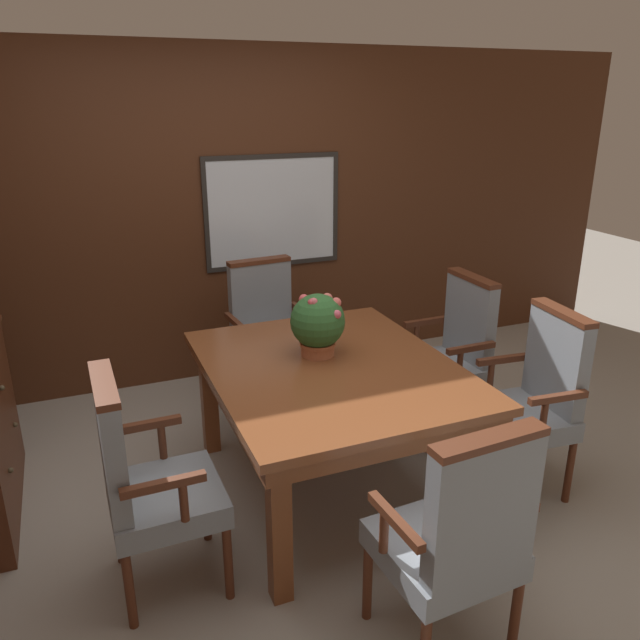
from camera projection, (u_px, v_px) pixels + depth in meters
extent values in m
plane|color=#A39E93|center=(311.00, 505.00, 3.37)|extent=(14.00, 14.00, 0.00)
cube|color=#4C2816|center=(216.00, 219.00, 4.62)|extent=(7.20, 0.06, 2.45)
cube|color=white|center=(273.00, 212.00, 4.73)|extent=(0.99, 0.01, 0.78)
cube|color=#282623|center=(272.00, 156.00, 4.59)|extent=(1.06, 0.02, 0.04)
cube|color=#282623|center=(274.00, 264.00, 4.87)|extent=(1.06, 0.02, 0.03)
cube|color=#282623|center=(206.00, 216.00, 4.54)|extent=(0.04, 0.02, 0.78)
cube|color=#282623|center=(335.00, 207.00, 4.91)|extent=(0.03, 0.02, 0.78)
cube|color=brown|center=(279.00, 530.00, 2.64)|extent=(0.09, 0.09, 0.72)
cube|color=brown|center=(483.00, 476.00, 3.01)|extent=(0.09, 0.09, 0.72)
cube|color=brown|center=(209.00, 398.00, 3.79)|extent=(0.09, 0.09, 0.72)
cube|color=brown|center=(363.00, 371.00, 4.16)|extent=(0.09, 0.09, 0.72)
cube|color=brown|center=(331.00, 380.00, 3.30)|extent=(1.19, 1.47, 0.09)
cube|color=brown|center=(331.00, 369.00, 3.27)|extent=(1.25, 1.53, 0.04)
cylinder|color=#562B19|center=(394.00, 396.00, 4.19)|extent=(0.04, 0.04, 0.38)
cylinder|color=#562B19|center=(428.00, 425.00, 3.82)|extent=(0.04, 0.04, 0.38)
cylinder|color=#562B19|center=(446.00, 386.00, 4.34)|extent=(0.04, 0.04, 0.38)
cylinder|color=#562B19|center=(483.00, 412.00, 3.97)|extent=(0.04, 0.04, 0.38)
cube|color=gray|center=(440.00, 370.00, 4.00)|extent=(0.48, 0.48, 0.11)
cube|color=gray|center=(470.00, 320.00, 3.96)|extent=(0.08, 0.44, 0.52)
cube|color=#562B19|center=(473.00, 278.00, 3.87)|extent=(0.09, 0.44, 0.03)
cylinder|color=#562B19|center=(416.00, 336.00, 4.15)|extent=(0.04, 0.04, 0.19)
cube|color=#562B19|center=(426.00, 322.00, 4.15)|extent=(0.33, 0.04, 0.04)
cylinder|color=#562B19|center=(460.00, 364.00, 3.72)|extent=(0.04, 0.04, 0.19)
cube|color=#562B19|center=(471.00, 348.00, 3.71)|extent=(0.33, 0.04, 0.04)
cylinder|color=#562B19|center=(228.00, 562.00, 2.70)|extent=(0.04, 0.04, 0.38)
cylinder|color=#562B19|center=(206.00, 507.00, 3.06)|extent=(0.04, 0.04, 0.38)
cylinder|color=#562B19|center=(130.00, 590.00, 2.54)|extent=(0.04, 0.04, 0.38)
cylinder|color=#562B19|center=(118.00, 528.00, 2.91)|extent=(0.04, 0.04, 0.38)
cube|color=gray|center=(167.00, 499.00, 2.72)|extent=(0.48, 0.49, 0.11)
cube|color=gray|center=(111.00, 445.00, 2.54)|extent=(0.09, 0.44, 0.52)
cube|color=#562B19|center=(103.00, 384.00, 2.45)|extent=(0.09, 0.44, 0.03)
cylinder|color=#562B19|center=(184.00, 500.00, 2.47)|extent=(0.04, 0.04, 0.19)
cube|color=#562B19|center=(164.00, 485.00, 2.41)|extent=(0.33, 0.04, 0.04)
cylinder|color=#562B19|center=(162.00, 440.00, 2.90)|extent=(0.04, 0.04, 0.19)
cube|color=#562B19|center=(145.00, 425.00, 2.84)|extent=(0.33, 0.04, 0.04)
cylinder|color=#562B19|center=(256.00, 401.00, 4.12)|extent=(0.04, 0.04, 0.38)
cylinder|color=#562B19|center=(313.00, 388.00, 4.30)|extent=(0.04, 0.04, 0.38)
cylinder|color=#562B19|center=(235.00, 377.00, 4.47)|extent=(0.04, 0.04, 0.38)
cylinder|color=#562B19|center=(288.00, 366.00, 4.65)|extent=(0.04, 0.04, 0.38)
cube|color=gray|center=(272.00, 351.00, 4.30)|extent=(0.52, 0.51, 0.11)
cube|color=gray|center=(260.00, 299.00, 4.36)|extent=(0.45, 0.12, 0.52)
cube|color=#562B19|center=(259.00, 261.00, 4.27)|extent=(0.45, 0.12, 0.03)
cylinder|color=#562B19|center=(239.00, 338.00, 4.11)|extent=(0.04, 0.04, 0.19)
cube|color=#562B19|center=(235.00, 322.00, 4.14)|extent=(0.06, 0.33, 0.04)
cylinder|color=#562B19|center=(307.00, 326.00, 4.33)|extent=(0.04, 0.04, 0.19)
cube|color=#562B19|center=(302.00, 311.00, 4.36)|extent=(0.06, 0.33, 0.04)
cylinder|color=#562B19|center=(450.00, 551.00, 2.76)|extent=(0.04, 0.04, 0.38)
cylinder|color=#562B19|center=(368.00, 581.00, 2.59)|extent=(0.04, 0.04, 0.38)
cylinder|color=#562B19|center=(515.00, 618.00, 2.41)|extent=(0.04, 0.04, 0.38)
cube|color=gray|center=(443.00, 549.00, 2.42)|extent=(0.51, 0.50, 0.11)
cube|color=gray|center=(483.00, 510.00, 2.14)|extent=(0.45, 0.10, 0.52)
cube|color=#562B19|center=(490.00, 440.00, 2.05)|extent=(0.45, 0.11, 0.03)
cylinder|color=#562B19|center=(491.00, 495.00, 2.50)|extent=(0.04, 0.04, 0.19)
cube|color=#562B19|center=(505.00, 485.00, 2.41)|extent=(0.05, 0.33, 0.04)
cylinder|color=#562B19|center=(384.00, 530.00, 2.30)|extent=(0.04, 0.04, 0.19)
cube|color=#562B19|center=(395.00, 521.00, 2.21)|extent=(0.05, 0.33, 0.04)
cylinder|color=#562B19|center=(462.00, 443.00, 3.62)|extent=(0.04, 0.04, 0.38)
cylinder|color=#562B19|center=(502.00, 484.00, 3.24)|extent=(0.04, 0.04, 0.38)
cylinder|color=#562B19|center=(524.00, 433.00, 3.73)|extent=(0.04, 0.04, 0.38)
cylinder|color=#562B19|center=(569.00, 471.00, 3.35)|extent=(0.04, 0.04, 0.38)
cube|color=gray|center=(518.00, 418.00, 3.40)|extent=(0.52, 0.52, 0.11)
cube|color=gray|center=(557.00, 361.00, 3.35)|extent=(0.12, 0.45, 0.52)
cube|color=#562B19|center=(563.00, 313.00, 3.25)|extent=(0.13, 0.45, 0.03)
cylinder|color=#562B19|center=(491.00, 376.00, 3.57)|extent=(0.04, 0.04, 0.19)
cube|color=#562B19|center=(503.00, 359.00, 3.55)|extent=(0.33, 0.07, 0.04)
cylinder|color=#562B19|center=(544.00, 416.00, 3.12)|extent=(0.04, 0.04, 0.19)
cube|color=#562B19|center=(558.00, 398.00, 3.10)|extent=(0.33, 0.07, 0.04)
cylinder|color=#B2603D|center=(318.00, 348.00, 3.38)|extent=(0.18, 0.18, 0.08)
cylinder|color=#B2603D|center=(318.00, 343.00, 3.37)|extent=(0.19, 0.19, 0.02)
sphere|color=#2D602D|center=(318.00, 321.00, 3.33)|extent=(0.30, 0.30, 0.30)
sphere|color=#DC5B72|center=(337.00, 314.00, 3.24)|extent=(0.05, 0.05, 0.05)
sphere|color=#D7636D|center=(314.00, 302.00, 3.23)|extent=(0.04, 0.04, 0.04)
sphere|color=#D4685D|center=(327.00, 299.00, 3.38)|extent=(0.06, 0.06, 0.06)
sphere|color=#EC565B|center=(304.00, 299.00, 3.35)|extent=(0.06, 0.06, 0.06)
sphere|color=#DD4F5A|center=(312.00, 302.00, 3.23)|extent=(0.04, 0.04, 0.04)
sphere|color=#E3625A|center=(336.00, 303.00, 3.31)|extent=(0.06, 0.06, 0.06)
sphere|color=#E16670|center=(333.00, 305.00, 3.40)|extent=(0.05, 0.05, 0.05)
sphere|color=#D95D5E|center=(334.00, 308.00, 3.41)|extent=(0.05, 0.05, 0.05)
sphere|color=#4C422D|center=(2.00, 388.00, 3.16)|extent=(0.03, 0.03, 0.03)
sphere|color=#4C422D|center=(11.00, 470.00, 3.06)|extent=(0.03, 0.03, 0.03)
sphere|color=#4C422D|center=(15.00, 425.00, 3.49)|extent=(0.03, 0.03, 0.03)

